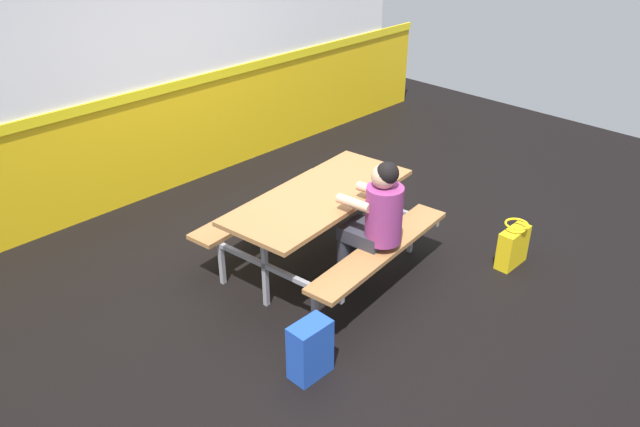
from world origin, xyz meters
TOP-DOWN VIEW (x-y plane):
  - ground_plane at (0.00, 0.00)m, footprint 10.00×10.00m
  - accent_backdrop at (0.00, 2.37)m, footprint 8.00×0.14m
  - picnic_table_main at (-0.21, 0.00)m, footprint 1.87×1.74m
  - student_nearer at (-0.13, -0.55)m, footprint 0.39×0.54m
  - backpack_dark at (-1.24, -0.91)m, footprint 0.30×0.22m
  - tote_bag_bright at (1.03, -1.21)m, footprint 0.34×0.21m

SIDE VIEW (x-z plane):
  - ground_plane at x=0.00m, z-range -0.02..0.00m
  - tote_bag_bright at x=1.03m, z-range -0.02..0.41m
  - backpack_dark at x=-1.24m, z-range 0.00..0.44m
  - picnic_table_main at x=-0.21m, z-range 0.20..0.94m
  - student_nearer at x=-0.13m, z-range 0.10..1.31m
  - accent_backdrop at x=0.00m, z-range -0.05..2.55m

